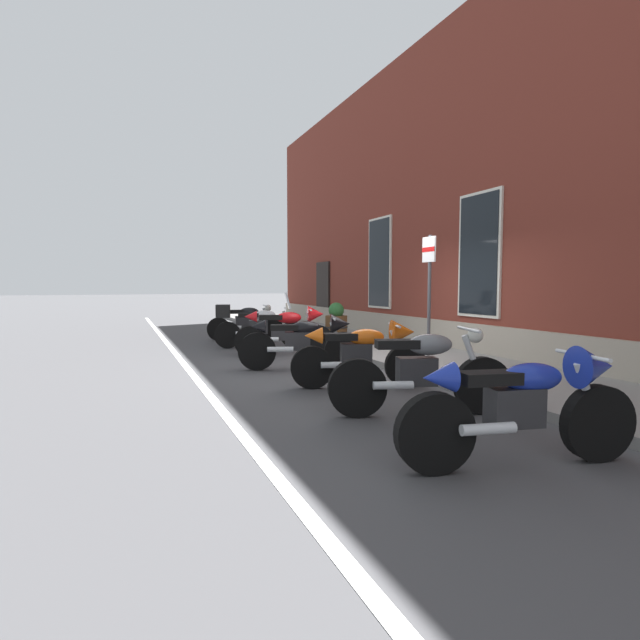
% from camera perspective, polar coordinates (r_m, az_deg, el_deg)
% --- Properties ---
extents(ground_plane, '(140.00, 140.00, 0.00)m').
position_cam_1_polar(ground_plane, '(9.10, 6.06, -5.34)').
color(ground_plane, '#424244').
extents(sidewalk, '(30.34, 2.47, 0.12)m').
position_cam_1_polar(sidewalk, '(9.73, 12.48, -4.43)').
color(sidewalk, slate).
rests_on(sidewalk, ground_plane).
extents(lane_stripe, '(30.34, 0.12, 0.01)m').
position_cam_1_polar(lane_stripe, '(8.10, -14.41, -6.61)').
color(lane_stripe, silver).
rests_on(lane_stripe, ground_plane).
extents(brick_pub_facade, '(24.34, 5.41, 7.32)m').
position_cam_1_polar(brick_pub_facade, '(12.46, 28.02, 13.64)').
color(brick_pub_facade, maroon).
rests_on(brick_pub_facade, ground_plane).
extents(motorcycle_black_naked, '(0.62, 2.04, 0.95)m').
position_cam_1_polar(motorcycle_black_naked, '(13.26, -8.66, -0.29)').
color(motorcycle_black_naked, black).
rests_on(motorcycle_black_naked, ground_plane).
extents(motorcycle_silver_touring, '(0.89, 2.13, 1.32)m').
position_cam_1_polar(motorcycle_silver_touring, '(11.60, -7.61, -0.56)').
color(motorcycle_silver_touring, black).
rests_on(motorcycle_silver_touring, ground_plane).
extents(motorcycle_red_sport, '(0.78, 2.03, 1.06)m').
position_cam_1_polar(motorcycle_red_sport, '(10.17, -3.78, -1.05)').
color(motorcycle_red_sport, black).
rests_on(motorcycle_red_sport, ground_plane).
extents(motorcycle_black_sport, '(0.90, 2.10, 0.99)m').
position_cam_1_polar(motorcycle_black_sport, '(8.55, -1.77, -2.25)').
color(motorcycle_black_sport, black).
rests_on(motorcycle_black_sport, ground_plane).
extents(motorcycle_orange_sport, '(0.80, 1.96, 0.99)m').
position_cam_1_polar(motorcycle_orange_sport, '(7.10, 5.27, -3.60)').
color(motorcycle_orange_sport, black).
rests_on(motorcycle_orange_sport, ground_plane).
extents(motorcycle_grey_naked, '(0.84, 2.08, 1.01)m').
position_cam_1_polar(motorcycle_grey_naked, '(5.69, 11.94, -6.09)').
color(motorcycle_grey_naked, black).
rests_on(motorcycle_grey_naked, ground_plane).
extents(motorcycle_blue_sport, '(0.70, 2.12, 1.00)m').
position_cam_1_polar(motorcycle_blue_sport, '(4.38, 23.32, -8.79)').
color(motorcycle_blue_sport, black).
rests_on(motorcycle_blue_sport, ground_plane).
extents(parking_sign, '(0.36, 0.07, 2.24)m').
position_cam_1_polar(parking_sign, '(8.78, 12.69, 4.60)').
color(parking_sign, '#4C4C51').
rests_on(parking_sign, sidewalk).
extents(barrel_planter, '(0.59, 0.59, 0.92)m').
position_cam_1_polar(barrel_planter, '(12.45, 1.92, -0.34)').
color(barrel_planter, brown).
rests_on(barrel_planter, sidewalk).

